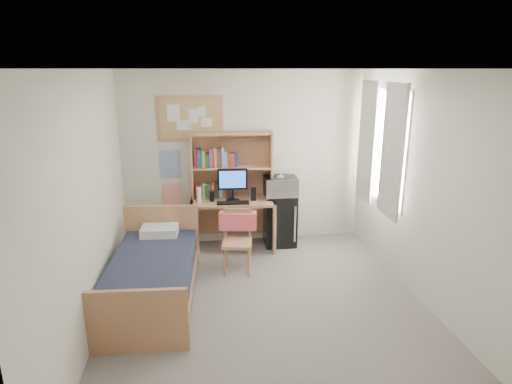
{
  "coord_description": "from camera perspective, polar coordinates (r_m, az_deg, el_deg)",
  "views": [
    {
      "loc": [
        -0.74,
        -4.19,
        2.6
      ],
      "look_at": [
        0.05,
        1.2,
        1.03
      ],
      "focal_mm": 30.0,
      "sensor_mm": 36.0,
      "label": 1
    }
  ],
  "objects": [
    {
      "name": "desk_fan",
      "position": [
        6.29,
        3.34,
        3.27
      ],
      "size": [
        0.23,
        0.23,
        0.28
      ],
      "primitive_type": "cylinder",
      "rotation": [
        0.0,
        0.0,
        -0.03
      ],
      "color": "white",
      "rests_on": "microwave"
    },
    {
      "name": "desk",
      "position": [
        6.38,
        -3.08,
        -4.28
      ],
      "size": [
        1.26,
        0.69,
        0.76
      ],
      "primitive_type": "cube",
      "rotation": [
        0.0,
        0.0,
        -0.07
      ],
      "color": "tan",
      "rests_on": "floor"
    },
    {
      "name": "speaker_right",
      "position": [
        6.19,
        -0.35,
        -0.28
      ],
      "size": [
        0.08,
        0.08,
        0.19
      ],
      "primitive_type": "cube",
      "rotation": [
        0.0,
        0.0,
        -0.07
      ],
      "color": "black",
      "rests_on": "desk"
    },
    {
      "name": "pillow",
      "position": [
        5.72,
        -12.72,
        -5.06
      ],
      "size": [
        0.49,
        0.36,
        0.11
      ],
      "primitive_type": "cube",
      "rotation": [
        0.0,
        0.0,
        -0.07
      ],
      "color": "white",
      "rests_on": "bed"
    },
    {
      "name": "wall_back",
      "position": [
        6.46,
        -1.6,
        4.47
      ],
      "size": [
        3.6,
        0.04,
        2.6
      ],
      "primitive_type": "cube",
      "color": "white",
      "rests_on": "floor"
    },
    {
      "name": "hoodie",
      "position": [
        5.74,
        -2.44,
        -3.84
      ],
      "size": [
        0.52,
        0.23,
        0.24
      ],
      "primitive_type": "cube",
      "rotation": [
        0.0,
        0.0,
        -0.16
      ],
      "color": "#FF616C",
      "rests_on": "desk_chair"
    },
    {
      "name": "poster_japan",
      "position": [
        6.54,
        -11.16,
        -0.38
      ],
      "size": [
        0.28,
        0.01,
        0.36
      ],
      "primitive_type": "cube",
      "color": "red",
      "rests_on": "wall_back"
    },
    {
      "name": "poster_wave",
      "position": [
        6.43,
        -11.38,
        3.65
      ],
      "size": [
        0.3,
        0.01,
        0.42
      ],
      "primitive_type": "cube",
      "color": "#2A5BAA",
      "rests_on": "wall_back"
    },
    {
      "name": "mini_fridge",
      "position": [
        6.54,
        3.19,
        -3.65
      ],
      "size": [
        0.48,
        0.48,
        0.79
      ],
      "primitive_type": "cube",
      "rotation": [
        0.0,
        0.0,
        -0.03
      ],
      "color": "black",
      "rests_on": "floor"
    },
    {
      "name": "wall_left",
      "position": [
        4.51,
        -21.55,
        -1.83
      ],
      "size": [
        0.04,
        4.2,
        2.6
      ],
      "primitive_type": "cube",
      "color": "white",
      "rests_on": "floor"
    },
    {
      "name": "hutch",
      "position": [
        6.28,
        -3.23,
        3.62
      ],
      "size": [
        1.2,
        0.38,
        0.97
      ],
      "primitive_type": "cube",
      "rotation": [
        0.0,
        0.0,
        -0.07
      ],
      "color": "tan",
      "rests_on": "desk"
    },
    {
      "name": "window_unit",
      "position": [
        6.02,
        16.33,
        5.88
      ],
      "size": [
        0.1,
        1.4,
        1.7
      ],
      "primitive_type": "cube",
      "color": "white",
      "rests_on": "wall_right"
    },
    {
      "name": "bed",
      "position": [
        5.17,
        -13.66,
        -11.3
      ],
      "size": [
        1.07,
        1.94,
        0.52
      ],
      "primitive_type": "cube",
      "rotation": [
        0.0,
        0.0,
        -0.07
      ],
      "color": "#1C2132",
      "rests_on": "floor"
    },
    {
      "name": "curtain_right",
      "position": [
        6.37,
        14.61,
        6.53
      ],
      "size": [
        0.04,
        0.55,
        1.7
      ],
      "primitive_type": "cube",
      "color": "silver",
      "rests_on": "wall_right"
    },
    {
      "name": "keyboard",
      "position": [
        6.06,
        -3.08,
        -1.46
      ],
      "size": [
        0.47,
        0.18,
        0.02
      ],
      "primitive_type": "cube",
      "rotation": [
        0.0,
        0.0,
        -0.07
      ],
      "color": "black",
      "rests_on": "desk"
    },
    {
      "name": "ceiling",
      "position": [
        4.25,
        1.77,
        16.09
      ],
      "size": [
        3.6,
        4.2,
        0.02
      ],
      "primitive_type": "cube",
      "color": "white",
      "rests_on": "wall_back"
    },
    {
      "name": "bulletin_board",
      "position": [
        6.31,
        -8.78,
        9.71
      ],
      "size": [
        0.94,
        0.03,
        0.64
      ],
      "primitive_type": "cube",
      "color": "tan",
      "rests_on": "wall_back"
    },
    {
      "name": "floor",
      "position": [
        4.99,
        1.5,
        -15.47
      ],
      "size": [
        3.6,
        4.2,
        0.02
      ],
      "primitive_type": "cube",
      "color": "gray",
      "rests_on": "ground"
    },
    {
      "name": "microwave",
      "position": [
        6.36,
        3.3,
        0.82
      ],
      "size": [
        0.49,
        0.38,
        0.28
      ],
      "primitive_type": "cube",
      "rotation": [
        0.0,
        0.0,
        -0.03
      ],
      "color": "silver",
      "rests_on": "mini_fridge"
    },
    {
      "name": "curtain_left",
      "position": [
        5.65,
        17.71,
        5.13
      ],
      "size": [
        0.04,
        0.55,
        1.7
      ],
      "primitive_type": "cube",
      "color": "silver",
      "rests_on": "wall_right"
    },
    {
      "name": "wall_right",
      "position": [
        5.07,
        22.11,
        0.02
      ],
      "size": [
        0.04,
        4.2,
        2.6
      ],
      "primitive_type": "cube",
      "color": "white",
      "rests_on": "floor"
    },
    {
      "name": "monitor",
      "position": [
        6.14,
        -3.14,
        0.86
      ],
      "size": [
        0.43,
        0.06,
        0.46
      ],
      "primitive_type": "cube",
      "rotation": [
        0.0,
        0.0,
        -0.07
      ],
      "color": "black",
      "rests_on": "desk"
    },
    {
      "name": "wall_front",
      "position": [
        2.57,
        10.01,
        -14.58
      ],
      "size": [
        3.6,
        0.04,
        2.6
      ],
      "primitive_type": "cube",
      "color": "white",
      "rests_on": "floor"
    },
    {
      "name": "water_bottle",
      "position": [
        6.14,
        -7.6,
        -0.39
      ],
      "size": [
        0.07,
        0.07,
        0.22
      ],
      "primitive_type": "cylinder",
      "rotation": [
        0.0,
        0.0,
        -0.07
      ],
      "color": "white",
      "rests_on": "desk"
    },
    {
      "name": "desk_chair",
      "position": [
        5.64,
        -2.53,
        -6.72
      ],
      "size": [
        0.48,
        0.48,
        0.83
      ],
      "primitive_type": "cube",
      "rotation": [
        0.0,
        0.0,
        -0.16
      ],
      "color": "tan",
      "rests_on": "floor"
    },
    {
      "name": "speaker_left",
      "position": [
        6.18,
        -5.9,
        -0.55
      ],
      "size": [
        0.07,
        0.07,
        0.15
      ],
      "primitive_type": "cube",
      "rotation": [
        0.0,
        0.0,
        -0.07
      ],
      "color": "black",
      "rests_on": "desk"
    }
  ]
}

